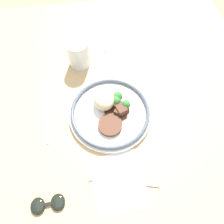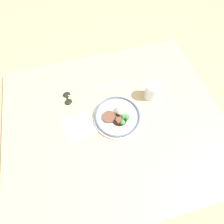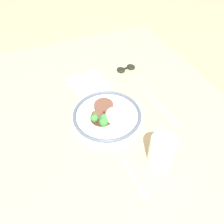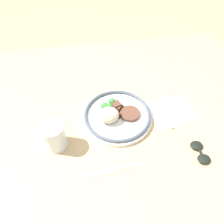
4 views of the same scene
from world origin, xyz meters
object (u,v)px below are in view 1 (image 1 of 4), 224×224
at_px(juice_glass, 79,55).
at_px(knife, 45,111).
at_px(sunglasses, 48,204).
at_px(spoon, 106,50).
at_px(plate, 110,111).
at_px(fork, 117,181).

relative_size(juice_glass, knife, 0.48).
bearing_deg(sunglasses, spoon, -25.57).
bearing_deg(spoon, knife, 135.41).
distance_m(plate, juice_glass, 0.24).
relative_size(fork, knife, 0.91).
bearing_deg(sunglasses, fork, -82.10).
xyz_separation_m(fork, spoon, (0.48, -0.02, -0.00)).
bearing_deg(plate, spoon, -3.62).
height_order(fork, sunglasses, sunglasses).
xyz_separation_m(plate, knife, (0.03, 0.21, -0.02)).
distance_m(knife, sunglasses, 0.28).
bearing_deg(juice_glass, plate, -158.98).
bearing_deg(fork, sunglasses, 25.07).
bearing_deg(fork, knife, -36.59).
xyz_separation_m(knife, sunglasses, (-0.28, -0.02, 0.01)).
bearing_deg(spoon, juice_glass, 114.98).
bearing_deg(fork, spoon, -79.06).
bearing_deg(knife, sunglasses, 178.21).
relative_size(juice_glass, spoon, 0.66).
bearing_deg(plate, knife, 81.20).
bearing_deg(juice_glass, knife, 146.61).
xyz_separation_m(juice_glass, knife, (-0.19, 0.12, -0.04)).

